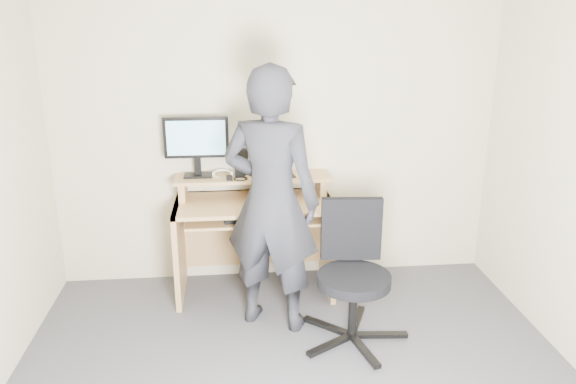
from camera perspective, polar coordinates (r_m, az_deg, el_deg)
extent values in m
cube|color=beige|center=(4.44, -1.19, 6.50)|extent=(3.50, 0.02, 2.50)
cube|color=tan|center=(4.43, -10.96, -5.78)|extent=(0.04, 0.60, 0.75)
cube|color=tan|center=(4.47, 4.08, -5.27)|extent=(0.04, 0.60, 0.75)
cube|color=tan|center=(4.28, -3.50, -1.16)|extent=(1.20, 0.60, 0.03)
cube|color=tan|center=(4.24, -3.43, -2.73)|extent=(1.02, 0.38, 0.02)
cube|color=tan|center=(4.41, -10.63, 0.38)|extent=(0.05, 0.28, 0.15)
cube|color=tan|center=(4.44, 3.38, 0.81)|extent=(0.05, 0.28, 0.15)
cube|color=tan|center=(4.37, -3.62, 1.50)|extent=(1.20, 0.30, 0.02)
cube|color=tan|center=(4.66, -3.57, -3.60)|extent=(1.20, 0.03, 0.65)
cube|color=black|center=(4.40, -9.11, 1.68)|extent=(0.22, 0.14, 0.01)
cube|color=black|center=(4.40, -9.14, 2.70)|extent=(0.05, 0.04, 0.14)
cube|color=black|center=(4.32, -9.31, 5.49)|extent=(0.49, 0.04, 0.31)
cube|color=#85CDE7|center=(4.30, -9.33, 5.43)|extent=(0.44, 0.01, 0.26)
cube|color=black|center=(4.37, -4.74, 3.01)|extent=(0.11, 0.15, 0.20)
cylinder|color=#B6B6BB|center=(4.37, -1.53, 2.98)|extent=(0.10, 0.10, 0.19)
cube|color=black|center=(4.36, 0.18, 1.73)|extent=(0.08, 0.14, 0.01)
cube|color=black|center=(4.27, -5.96, 1.43)|extent=(0.05, 0.04, 0.03)
torus|color=silver|center=(4.40, -6.64, 1.80)|extent=(0.19, 0.18, 0.06)
cube|color=black|center=(4.22, -3.49, -2.45)|extent=(0.48, 0.25, 0.03)
ellipsoid|color=black|center=(4.19, -0.37, -1.07)|extent=(0.11, 0.08, 0.04)
cube|color=black|center=(3.98, 9.36, -14.12)|extent=(0.37, 0.08, 0.03)
cube|color=black|center=(4.12, 7.01, -12.83)|extent=(0.19, 0.36, 0.03)
cube|color=black|center=(4.03, 4.00, -13.44)|extent=(0.31, 0.28, 0.03)
cube|color=black|center=(3.84, 4.30, -15.24)|extent=(0.34, 0.23, 0.03)
cube|color=black|center=(3.81, 7.79, -15.70)|extent=(0.13, 0.37, 0.03)
cylinder|color=black|center=(3.85, 6.60, -11.67)|extent=(0.06, 0.06, 0.39)
cylinder|color=black|center=(3.74, 6.72, -8.83)|extent=(0.49, 0.49, 0.07)
cube|color=black|center=(3.83, 6.46, -3.74)|extent=(0.41, 0.09, 0.44)
imported|color=black|center=(3.77, -1.73, -0.93)|extent=(0.79, 0.67, 1.83)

